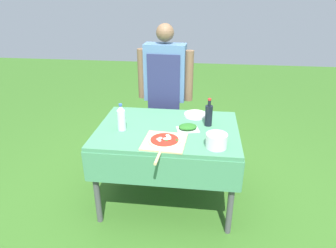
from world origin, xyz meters
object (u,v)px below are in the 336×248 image
at_px(herb_container, 188,127).
at_px(prep_table, 168,138).
at_px(person_cook, 165,86).
at_px(pizza_on_peel, 164,141).
at_px(oil_bottle, 209,115).
at_px(plate_stack, 195,115).
at_px(mixing_tub, 216,141).
at_px(water_bottle, 121,118).

bearing_deg(herb_container, prep_table, 175.59).
bearing_deg(person_cook, herb_container, 115.96).
bearing_deg(pizza_on_peel, herb_container, 60.84).
height_order(oil_bottle, plate_stack, oil_bottle).
height_order(person_cook, plate_stack, person_cook).
bearing_deg(prep_table, herb_container, -4.41).
relative_size(prep_table, person_cook, 0.79).
distance_m(oil_bottle, herb_container, 0.23).
bearing_deg(pizza_on_peel, prep_table, 95.27).
distance_m(person_cook, plate_stack, 0.56).
bearing_deg(prep_table, person_cook, 99.18).
relative_size(prep_table, mixing_tub, 7.55).
relative_size(pizza_on_peel, plate_stack, 2.40).
bearing_deg(mixing_tub, herb_container, 129.95).
bearing_deg(herb_container, water_bottle, -172.90).
relative_size(pizza_on_peel, water_bottle, 2.15).
height_order(oil_bottle, mixing_tub, oil_bottle).
height_order(prep_table, pizza_on_peel, pizza_on_peel).
height_order(pizza_on_peel, plate_stack, pizza_on_peel).
xyz_separation_m(mixing_tub, plate_stack, (-0.19, 0.62, -0.05)).
height_order(prep_table, water_bottle, water_bottle).
bearing_deg(pizza_on_peel, plate_stack, 72.43).
xyz_separation_m(prep_table, mixing_tub, (0.43, -0.31, 0.16)).
xyz_separation_m(pizza_on_peel, mixing_tub, (0.43, -0.02, 0.05)).
bearing_deg(person_cook, mixing_tub, 121.68).
distance_m(pizza_on_peel, plate_stack, 0.64).
distance_m(prep_table, herb_container, 0.22).
relative_size(oil_bottle, mixing_tub, 1.53).
xyz_separation_m(oil_bottle, herb_container, (-0.18, -0.12, -0.08)).
distance_m(prep_table, water_bottle, 0.47).
height_order(water_bottle, herb_container, water_bottle).
xyz_separation_m(prep_table, oil_bottle, (0.37, 0.10, 0.20)).
distance_m(water_bottle, plate_stack, 0.77).
height_order(mixing_tub, plate_stack, mixing_tub).
relative_size(person_cook, plate_stack, 7.29).
distance_m(oil_bottle, plate_stack, 0.26).
relative_size(herb_container, plate_stack, 1.00).
bearing_deg(prep_table, water_bottle, -167.78).
bearing_deg(person_cook, oil_bottle, 132.02).
bearing_deg(pizza_on_peel, water_bottle, 157.84).
relative_size(pizza_on_peel, herb_container, 2.39).
distance_m(herb_container, mixing_tub, 0.39).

